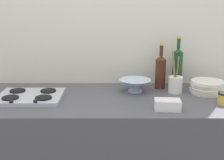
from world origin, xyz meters
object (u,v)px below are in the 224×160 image
Objects in this scene: wine_bottle_mid_left at (179,67)px; butter_dish at (169,105)px; mixing_bowl at (136,85)px; utensil_crock at (177,83)px; wine_bottle_leftmost at (162,71)px; plate_stack at (208,87)px; stovetop_hob at (32,96)px.

wine_bottle_mid_left is 2.49× the size of butter_dish.
utensil_crock reaches higher than mixing_bowl.
mixing_bowl is at bearing 175.49° from utensil_crock.
wine_bottle_leftmost is 2.20× the size of butter_dish.
utensil_crock is at bearing -49.55° from wine_bottle_leftmost.
butter_dish is at bearing -108.74° from utensil_crock.
plate_stack is 0.76× the size of utensil_crock.
stovetop_hob is at bearing -167.88° from mixing_bowl.
stovetop_hob is at bearing -174.38° from plate_stack.
butter_dish is 0.35m from utensil_crock.
plate_stack is 1.04× the size of mixing_bowl.
mixing_bowl is 0.73× the size of utensil_crock.
wine_bottle_leftmost reaches higher than butter_dish.
stovetop_hob is 2.77× the size of butter_dish.
plate_stack is 0.22m from utensil_crock.
plate_stack is at bearing -20.77° from wine_bottle_leftmost.
stovetop_hob is 0.71m from mixing_bowl.
butter_dish is (0.16, -0.35, -0.02)m from mixing_bowl.
wine_bottle_mid_left is at bearing 20.32° from mixing_bowl.
wine_bottle_mid_left is at bearing 74.65° from utensil_crock.
wine_bottle_mid_left is (-0.18, 0.15, 0.11)m from plate_stack.
wine_bottle_mid_left is at bearing 14.50° from wine_bottle_leftmost.
utensil_crock is at bearing -4.51° from mixing_bowl.
butter_dish is at bearing -13.50° from stovetop_hob.
butter_dish is (-0.15, -0.47, -0.12)m from wine_bottle_mid_left.
wine_bottle_mid_left is 0.51m from butter_dish.
wine_bottle_mid_left reaches higher than stovetop_hob.
stovetop_hob is at bearing -172.51° from utensil_crock.
wine_bottle_leftmost is at bearing 159.23° from plate_stack.
mixing_bowl is 1.47× the size of butter_dish.
utensil_crock is (-0.21, 0.01, 0.02)m from plate_stack.
stovetop_hob is 0.91m from wine_bottle_leftmost.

